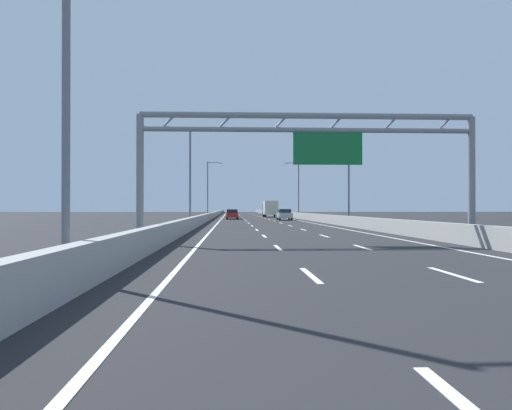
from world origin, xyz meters
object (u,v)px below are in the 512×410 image
Objects in this scene: sign_gantry at (311,143)px; silver_car at (284,214)px; box_truck at (270,208)px; orange_car at (232,214)px; yellow_car at (233,213)px; streetlamp_left_near at (76,52)px; streetlamp_left_mid at (193,169)px; red_car at (232,214)px; streetlamp_right_far at (297,186)px; streetlamp_right_mid at (346,170)px; streetlamp_left_far at (209,186)px.

silver_car is (3.50, 46.48, -4.07)m from sign_gantry.
sign_gantry is 2.14× the size of box_truck.
orange_car is 13.41m from box_truck.
streetlamp_left_near is at bearing -92.68° from yellow_car.
streetlamp_left_mid reaches higher than red_car.
box_truck is at bearing 114.09° from streetlamp_right_far.
streetlamp_right_mid is at bearing -85.16° from box_truck.
streetlamp_left_far is (-14.93, 37.70, 0.00)m from streetlamp_right_mid.
red_car is at bearing -135.24° from streetlamp_right_far.
orange_car is (-3.75, 60.19, -4.10)m from sign_gantry.
streetlamp_right_mid is at bearing -67.56° from red_car.
orange_car is (3.84, -2.50, -4.64)m from streetlamp_left_far.
streetlamp_left_mid is (0.00, 37.70, 0.00)m from streetlamp_left_near.
streetlamp_right_mid is 37.70m from streetlamp_right_far.
box_truck is (-3.94, 8.80, -3.75)m from streetlamp_right_far.
streetlamp_left_near is at bearing -97.44° from box_truck.
streetlamp_left_mid is at bearing -103.30° from box_truck.
silver_car is 0.58× the size of box_truck.
streetlamp_left_mid and streetlamp_right_far have the same top height.
streetlamp_left_near is at bearing -111.61° from streetlamp_right_mid.
streetlamp_right_mid is at bearing -90.00° from streetlamp_right_far.
streetlamp_left_mid reaches higher than silver_car.
streetlamp_right_far is 12.28m from orange_car.
streetlamp_right_mid reaches higher than red_car.
streetlamp_left_mid is 1.22× the size of box_truck.
streetlamp_left_near is at bearing -101.20° from streetlamp_right_far.
yellow_car is 7.36m from box_truck.
streetlamp_right_far is 1.22× the size of box_truck.
streetlamp_left_near and streetlamp_left_far have the same top height.
red_car is (-3.70, 51.74, -4.12)m from sign_gantry.
yellow_car is (4.04, 86.45, -4.65)m from streetlamp_left_near.
streetlamp_right_mid reaches higher than orange_car.
streetlamp_left_near is 86.67m from yellow_car.
streetlamp_left_near is (-7.59, -12.71, 0.54)m from sign_gantry.
streetlamp_right_mid is at bearing 68.39° from streetlamp_left_near.
red_car is 21.02m from box_truck.
streetlamp_right_mid reaches higher than box_truck.
streetlamp_left_far is 2.12× the size of red_car.
yellow_car is at bearing 85.26° from streetlamp_left_mid.
box_truck is at bearing -17.91° from yellow_car.
streetlamp_left_mid is at bearing 106.89° from sign_gantry.
streetlamp_right_far is 17.29m from silver_car.
silver_car is (7.24, -13.71, 0.03)m from orange_car.
red_car is 8.45m from orange_car.
silver_car is at bearing 79.39° from streetlamp_left_near.
sign_gantry is 1.75× the size of streetlamp_left_far.
streetlamp_right_mid is 50.16m from yellow_car.
streetlamp_right_mid is (14.93, 37.70, 0.00)m from streetlamp_left_near.
streetlamp_right_mid is 22.31m from silver_car.
orange_car is at bearing -122.32° from box_truck.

